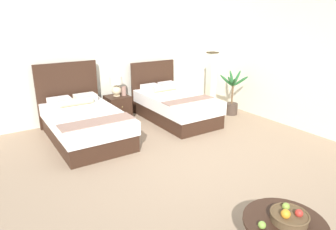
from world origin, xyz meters
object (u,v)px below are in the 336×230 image
object	(u,v)px
vase	(124,91)
potted_palm	(232,101)
table_lamp	(116,85)
floor_lamp_corner	(211,80)
bed_near_corner	(174,106)
fruit_bowl	(289,216)
bed_near_window	(84,123)
nightstand	(118,108)
loose_apple	(262,225)

from	to	relation	value
vase	potted_palm	xyz separation A→B (m)	(2.27, -1.11, -0.32)
table_lamp	floor_lamp_corner	bearing A→B (deg)	-8.03
table_lamp	potted_palm	size ratio (longest dim) A/B	0.43
bed_near_corner	fruit_bowl	xyz separation A→B (m)	(-1.44, -4.00, 0.15)
bed_near_window	nightstand	bearing A→B (deg)	34.77
bed_near_corner	nightstand	distance (m)	1.28
floor_lamp_corner	bed_near_window	bearing A→B (deg)	-173.96
loose_apple	potted_palm	distance (m)	4.65
bed_near_window	floor_lamp_corner	world-z (taller)	floor_lamp_corner
bed_near_corner	nightstand	xyz separation A→B (m)	(-1.06, 0.70, -0.05)
nightstand	bed_near_window	bearing A→B (deg)	-145.23
bed_near_corner	fruit_bowl	world-z (taller)	bed_near_corner
potted_palm	table_lamp	bearing A→B (deg)	154.17
fruit_bowl	potted_palm	world-z (taller)	potted_palm
bed_near_corner	vase	world-z (taller)	bed_near_corner
nightstand	potted_palm	distance (m)	2.68
bed_near_window	loose_apple	distance (m)	3.95
bed_near_window	fruit_bowl	world-z (taller)	bed_near_window
loose_apple	floor_lamp_corner	bearing A→B (deg)	53.87
bed_near_corner	potted_palm	world-z (taller)	bed_near_corner
nightstand	loose_apple	world-z (taller)	nightstand
fruit_bowl	loose_apple	distance (m)	0.30
bed_near_window	vase	distance (m)	1.37
bed_near_corner	fruit_bowl	bearing A→B (deg)	-109.80
bed_near_window	floor_lamp_corner	size ratio (longest dim) A/B	1.51
bed_near_window	loose_apple	world-z (taller)	bed_near_window
table_lamp	bed_near_corner	bearing A→B (deg)	-34.26
table_lamp	vase	size ratio (longest dim) A/B	2.16
bed_near_window	fruit_bowl	size ratio (longest dim) A/B	5.89
bed_near_window	potted_palm	xyz separation A→B (m)	(3.42, -0.46, 0.00)
vase	potted_palm	distance (m)	2.55
bed_near_corner	loose_apple	bearing A→B (deg)	-113.78
table_lamp	floor_lamp_corner	distance (m)	2.50
nightstand	potted_palm	size ratio (longest dim) A/B	0.52
table_lamp	floor_lamp_corner	world-z (taller)	floor_lamp_corner
bed_near_corner	bed_near_window	bearing A→B (deg)	179.79
bed_near_corner	nightstand	world-z (taller)	bed_near_corner
floor_lamp_corner	loose_apple	bearing A→B (deg)	-126.13
bed_near_window	vase	size ratio (longest dim) A/B	10.24
bed_near_window	fruit_bowl	xyz separation A→B (m)	(0.63, -4.00, 0.15)
table_lamp	loose_apple	distance (m)	4.71
nightstand	vase	world-z (taller)	vase
bed_near_window	potted_palm	world-z (taller)	bed_near_window
bed_near_corner	table_lamp	bearing A→B (deg)	145.74
potted_palm	nightstand	bearing A→B (deg)	154.56
bed_near_corner	potted_palm	xyz separation A→B (m)	(1.36, -0.45, 0.00)
bed_near_corner	table_lamp	size ratio (longest dim) A/B	4.62
floor_lamp_corner	vase	bearing A→B (deg)	172.91
vase	nightstand	bearing A→B (deg)	165.13
vase	fruit_bowl	world-z (taller)	vase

